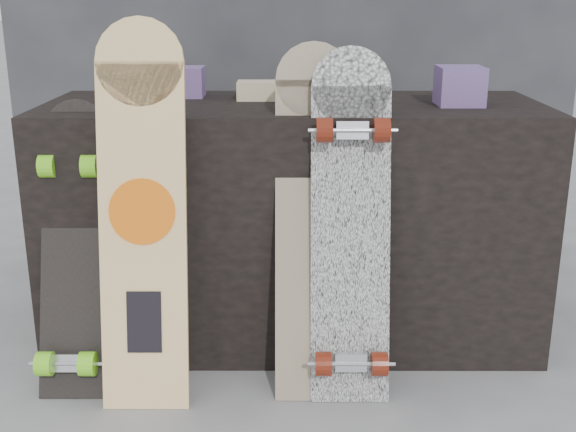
{
  "coord_description": "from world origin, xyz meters",
  "views": [
    {
      "loc": [
        -0.01,
        -1.82,
        1.14
      ],
      "look_at": [
        -0.02,
        0.2,
        0.51
      ],
      "focal_mm": 45.0,
      "sensor_mm": 36.0,
      "label": 1
    }
  ],
  "objects_px": {
    "longboard_celtic": "(314,210)",
    "longboard_cascadia": "(351,222)",
    "vendor_table": "(293,221)",
    "longboard_geisha": "(142,206)",
    "skateboard_dark": "(73,245)"
  },
  "relations": [
    {
      "from": "skateboard_dark",
      "to": "longboard_celtic",
      "type": "bearing_deg",
      "value": 0.65
    },
    {
      "from": "vendor_table",
      "to": "longboard_cascadia",
      "type": "relative_size",
      "value": 1.6
    },
    {
      "from": "longboard_celtic",
      "to": "longboard_cascadia",
      "type": "bearing_deg",
      "value": -24.79
    },
    {
      "from": "longboard_geisha",
      "to": "longboard_celtic",
      "type": "xyz_separation_m",
      "value": [
        0.48,
        0.08,
        -0.04
      ]
    },
    {
      "from": "longboard_celtic",
      "to": "longboard_cascadia",
      "type": "distance_m",
      "value": 0.12
    },
    {
      "from": "longboard_celtic",
      "to": "skateboard_dark",
      "type": "distance_m",
      "value": 0.72
    },
    {
      "from": "vendor_table",
      "to": "skateboard_dark",
      "type": "relative_size",
      "value": 1.91
    },
    {
      "from": "vendor_table",
      "to": "longboard_cascadia",
      "type": "distance_m",
      "value": 0.42
    },
    {
      "from": "longboard_celtic",
      "to": "longboard_cascadia",
      "type": "xyz_separation_m",
      "value": [
        0.1,
        -0.05,
        -0.02
      ]
    },
    {
      "from": "vendor_table",
      "to": "longboard_cascadia",
      "type": "height_order",
      "value": "longboard_cascadia"
    },
    {
      "from": "longboard_geisha",
      "to": "longboard_cascadia",
      "type": "distance_m",
      "value": 0.59
    },
    {
      "from": "vendor_table",
      "to": "longboard_celtic",
      "type": "height_order",
      "value": "longboard_celtic"
    },
    {
      "from": "longboard_geisha",
      "to": "skateboard_dark",
      "type": "height_order",
      "value": "longboard_geisha"
    },
    {
      "from": "longboard_celtic",
      "to": "skateboard_dark",
      "type": "xyz_separation_m",
      "value": [
        -0.71,
        -0.01,
        -0.11
      ]
    },
    {
      "from": "vendor_table",
      "to": "longboard_geisha",
      "type": "height_order",
      "value": "longboard_geisha"
    }
  ]
}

